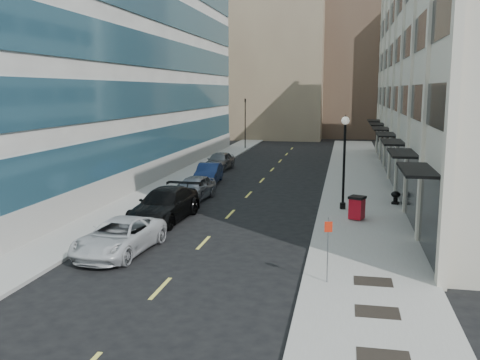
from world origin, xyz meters
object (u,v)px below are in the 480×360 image
at_px(sign_post, 328,241).
at_px(urn_planter, 396,196).
at_px(car_white_van, 119,237).
at_px(lamppost, 344,154).
at_px(car_grey_sedan, 219,161).
at_px(car_black_pickup, 165,205).
at_px(trash_bin, 357,207).
at_px(car_blue_sedan, 209,173).
at_px(car_silver_sedan, 194,188).
at_px(traffic_signal, 245,102).

xyz_separation_m(sign_post, urn_planter, (3.67, 14.65, -1.09)).
relative_size(car_white_van, lamppost, 0.97).
relative_size(car_white_van, car_grey_sedan, 1.14).
bearing_deg(car_black_pickup, trash_bin, 13.64).
bearing_deg(car_grey_sedan, car_blue_sedan, -79.92).
relative_size(car_white_van, car_silver_sedan, 1.16).
bearing_deg(car_silver_sedan, car_white_van, -84.93).
distance_m(trash_bin, sign_post, 10.16).
bearing_deg(car_white_van, lamppost, 51.66).
bearing_deg(urn_planter, car_black_pickup, -153.83).
bearing_deg(car_grey_sedan, traffic_signal, 96.54).
xyz_separation_m(car_black_pickup, car_grey_sedan, (-1.44, 19.09, -0.07)).
relative_size(car_silver_sedan, urn_planter, 5.84).
bearing_deg(car_grey_sedan, lamppost, -49.74).
bearing_deg(car_silver_sedan, urn_planter, 7.56).
distance_m(car_black_pickup, car_blue_sedan, 12.20).
distance_m(car_grey_sedan, trash_bin, 21.03).
relative_size(traffic_signal, car_blue_sedan, 1.51).
distance_m(car_black_pickup, car_grey_sedan, 19.14).
height_order(car_blue_sedan, urn_planter, car_blue_sedan).
bearing_deg(car_grey_sedan, car_white_van, -83.05).
bearing_deg(car_black_pickup, car_silver_sedan, 94.40).
bearing_deg(car_grey_sedan, urn_planter, -38.27).
height_order(car_blue_sedan, lamppost, lamppost).
distance_m(car_blue_sedan, lamppost, 13.27).
bearing_deg(car_blue_sedan, car_black_pickup, -91.33).
relative_size(traffic_signal, car_silver_sedan, 1.49).
relative_size(lamppost, urn_planter, 6.97).
height_order(car_white_van, car_blue_sedan, car_blue_sedan).
bearing_deg(car_white_van, trash_bin, 41.52).
distance_m(lamppost, sign_post, 12.70).
distance_m(traffic_signal, car_blue_sedan, 24.59).
height_order(car_silver_sedan, car_grey_sedan, car_grey_sedan).
bearing_deg(car_silver_sedan, trash_bin, -16.26).
bearing_deg(car_grey_sedan, sign_post, -65.26).
xyz_separation_m(trash_bin, sign_post, (-1.23, -10.05, 0.88)).
relative_size(car_white_van, sign_post, 2.20).
xyz_separation_m(traffic_signal, trash_bin, (12.66, -34.53, -4.87)).
bearing_deg(lamppost, car_white_van, -132.96).
relative_size(car_silver_sedan, sign_post, 1.91).
bearing_deg(sign_post, trash_bin, 70.29).
distance_m(car_white_van, sign_post, 9.46).
distance_m(car_white_van, car_silver_sedan, 11.83).
height_order(car_grey_sedan, sign_post, sign_post).
height_order(car_blue_sedan, trash_bin, car_blue_sedan).
xyz_separation_m(car_blue_sedan, trash_bin, (11.03, -10.50, 0.09)).
bearing_deg(car_white_van, car_grey_sedan, 97.90).
xyz_separation_m(car_silver_sedan, trash_bin, (10.36, -4.05, 0.05)).
bearing_deg(urn_planter, car_white_van, -135.94).
distance_m(car_white_van, trash_bin, 12.96).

